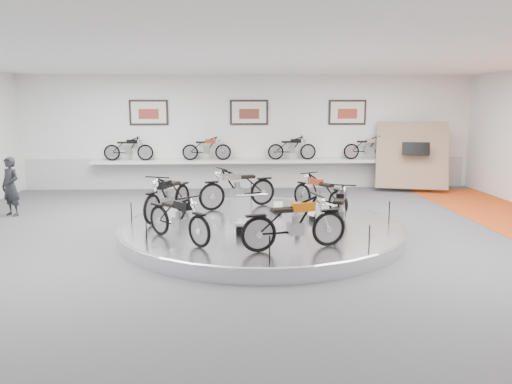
{
  "coord_description": "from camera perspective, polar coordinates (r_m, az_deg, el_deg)",
  "views": [
    {
      "loc": [
        -0.72,
        -10.78,
        3.0
      ],
      "look_at": [
        -0.1,
        0.6,
        0.98
      ],
      "focal_mm": 35.0,
      "sensor_mm": 36.0,
      "label": 1
    }
  ],
  "objects": [
    {
      "name": "poster_center",
      "position": [
        17.76,
        -0.8,
        9.08
      ],
      "size": [
        1.35,
        0.06,
        0.88
      ],
      "primitive_type": "cube",
      "color": "silver",
      "rests_on": "wall_back"
    },
    {
      "name": "bike_d",
      "position": [
        10.0,
        -8.87,
        -2.9
      ],
      "size": [
        1.53,
        1.6,
        0.96
      ],
      "primitive_type": null,
      "rotation": [
        0.0,
        0.0,
        5.45
      ],
      "color": "black",
      "rests_on": "display_platform"
    },
    {
      "name": "bike_c",
      "position": [
        12.07,
        -10.04,
        -0.44
      ],
      "size": [
        1.29,
        1.92,
        1.07
      ],
      "primitive_type": null,
      "rotation": [
        0.0,
        0.0,
        4.32
      ],
      "color": "black",
      "rests_on": "display_platform"
    },
    {
      "name": "shelf_bike_c",
      "position": [
        17.69,
        4.12,
        4.88
      ],
      "size": [
        1.22,
        0.43,
        0.73
      ],
      "primitive_type": null,
      "color": "black",
      "rests_on": "shelf"
    },
    {
      "name": "shelf",
      "position": [
        17.61,
        -0.75,
        3.53
      ],
      "size": [
        11.0,
        0.55,
        0.1
      ],
      "primitive_type": "cube",
      "color": "silver",
      "rests_on": "wall_back"
    },
    {
      "name": "poster_right",
      "position": [
        18.24,
        10.4,
        8.94
      ],
      "size": [
        1.35,
        0.06,
        0.88
      ],
      "primitive_type": "cube",
      "color": "silver",
      "rests_on": "wall_back"
    },
    {
      "name": "wall_back",
      "position": [
        17.82,
        -0.8,
        6.83
      ],
      "size": [
        16.0,
        0.0,
        16.0
      ],
      "primitive_type": "plane",
      "rotation": [
        1.57,
        0.0,
        0.0
      ],
      "color": "white",
      "rests_on": "floor"
    },
    {
      "name": "display_panel",
      "position": [
        18.11,
        17.38,
        4.05
      ],
      "size": [
        2.56,
        1.52,
        2.3
      ],
      "primitive_type": "cube",
      "rotation": [
        -0.35,
        0.0,
        -0.26
      ],
      "color": "#8E6F58",
      "rests_on": "floor"
    },
    {
      "name": "visitor",
      "position": [
        15.0,
        -26.24,
        0.57
      ],
      "size": [
        0.7,
        0.62,
        1.6
      ],
      "primitive_type": "imported",
      "rotation": [
        0.0,
        0.0,
        -0.52
      ],
      "color": "black",
      "rests_on": "floor"
    },
    {
      "name": "bike_f",
      "position": [
        10.68,
        9.57,
        -2.04
      ],
      "size": [
        1.11,
        1.76,
        0.98
      ],
      "primitive_type": null,
      "rotation": [
        0.0,
        0.0,
        7.52
      ],
      "color": "black",
      "rests_on": "display_platform"
    },
    {
      "name": "platform_rim",
      "position": [
        11.43,
        0.58,
        -3.77
      ],
      "size": [
        6.4,
        6.4,
        0.1
      ],
      "primitive_type": "torus",
      "color": "#B2B2BA",
      "rests_on": "display_platform"
    },
    {
      "name": "bike_e",
      "position": [
        9.35,
        4.42,
        -3.48
      ],
      "size": [
        1.86,
        1.02,
        1.04
      ],
      "primitive_type": null,
      "rotation": [
        0.0,
        0.0,
        6.52
      ],
      "color": "#BD5707",
      "rests_on": "display_platform"
    },
    {
      "name": "display_platform",
      "position": [
        11.46,
        0.58,
        -4.35
      ],
      "size": [
        6.4,
        6.4,
        0.3
      ],
      "primitive_type": "cylinder",
      "color": "silver",
      "rests_on": "floor"
    },
    {
      "name": "bike_b",
      "position": [
        13.04,
        -2.09,
        0.53
      ],
      "size": [
        1.96,
        1.37,
        1.09
      ],
      "primitive_type": null,
      "rotation": [
        0.0,
        0.0,
        3.57
      ],
      "color": "#B2B3B7",
      "rests_on": "display_platform"
    },
    {
      "name": "dado_band",
      "position": [
        17.94,
        -0.78,
        2.2
      ],
      "size": [
        15.68,
        0.04,
        1.1
      ],
      "primitive_type": "cube",
      "color": "#BCBCBA",
      "rests_on": "floor"
    },
    {
      "name": "shelf_bike_b",
      "position": [
        17.57,
        -5.66,
        4.83
      ],
      "size": [
        1.22,
        0.43,
        0.73
      ],
      "primitive_type": null,
      "color": "#9C3116",
      "rests_on": "shelf"
    },
    {
      "name": "ceiling",
      "position": [
        10.85,
        0.73,
        15.33
      ],
      "size": [
        16.0,
        16.0,
        0.0
      ],
      "primitive_type": "plane",
      "rotation": [
        3.14,
        0.0,
        0.0
      ],
      "color": "white",
      "rests_on": "wall_back"
    },
    {
      "name": "poster_left",
      "position": [
        17.96,
        -12.16,
        8.87
      ],
      "size": [
        1.35,
        0.06,
        0.88
      ],
      "primitive_type": "cube",
      "color": "silver",
      "rests_on": "wall_back"
    },
    {
      "name": "shelf_bike_a",
      "position": [
        17.89,
        -14.36,
        4.66
      ],
      "size": [
        1.22,
        0.43,
        0.73
      ],
      "primitive_type": null,
      "color": "black",
      "rests_on": "shelf"
    },
    {
      "name": "wall_front",
      "position": [
        3.98,
        7.41,
        -4.62
      ],
      "size": [
        16.0,
        0.0,
        16.0
      ],
      "primitive_type": "plane",
      "rotation": [
        -1.57,
        0.0,
        0.0
      ],
      "color": "white",
      "rests_on": "floor"
    },
    {
      "name": "shelf_bike_d",
      "position": [
        18.23,
        12.61,
        4.82
      ],
      "size": [
        1.22,
        0.43,
        0.73
      ],
      "primitive_type": null,
      "color": "#B2B3B7",
      "rests_on": "shelf"
    },
    {
      "name": "floor",
      "position": [
        11.21,
        0.68,
        -5.47
      ],
      "size": [
        16.0,
        16.0,
        0.0
      ],
      "primitive_type": "plane",
      "color": "#4D4D4F",
      "rests_on": "ground"
    },
    {
      "name": "bike_a",
      "position": [
        12.64,
        7.28,
        -0.11
      ],
      "size": [
        1.38,
        1.71,
        0.97
      ],
      "primitive_type": null,
      "rotation": [
        0.0,
        0.0,
        2.14
      ],
      "color": "#9C3116",
      "rests_on": "display_platform"
    }
  ]
}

